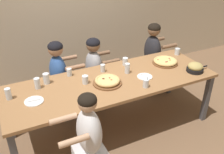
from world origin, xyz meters
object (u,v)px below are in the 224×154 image
pizza_board_second (107,81)px  diner_far_center (95,74)px  diner_far_right (152,60)px  diner_far_midleft (60,81)px  cocktail_glass_blue (146,84)px  drinking_glass_c (37,84)px  empty_plate_a (34,101)px  empty_plate_b (145,77)px  drinking_glass_d (69,73)px  drinking_glass_g (85,80)px  pizza_board_main (165,61)px  drinking_glass_b (8,94)px  drinking_glass_h (46,79)px  drinking_glass_a (125,62)px  drinking_glass_i (177,52)px  drinking_glass_e (127,69)px  skillet_bowl (195,68)px  drinking_glass_f (103,68)px  diner_near_midleft (90,146)px

pizza_board_second → diner_far_center: (0.12, 0.74, -0.30)m
diner_far_right → diner_far_midleft: diner_far_right is taller
cocktail_glass_blue → drinking_glass_c: size_ratio=0.96×
empty_plate_a → cocktail_glass_blue: bearing=-12.2°
empty_plate_b → drinking_glass_d: bearing=151.7°
drinking_glass_g → diner_far_midleft: diner_far_midleft is taller
pizza_board_main → pizza_board_second: (-1.01, -0.15, 0.00)m
pizza_board_main → drinking_glass_b: drinking_glass_b is taller
drinking_glass_h → diner_far_right: diner_far_right is taller
drinking_glass_b → drinking_glass_a: bearing=6.7°
empty_plate_a → empty_plate_b: bearing=-2.5°
drinking_glass_i → diner_far_midleft: size_ratio=0.09×
pizza_board_main → diner_far_center: 1.10m
drinking_glass_d → drinking_glass_i: 1.74m
drinking_glass_e → diner_far_right: diner_far_right is taller
skillet_bowl → drinking_glass_g: 1.51m
pizza_board_second → skillet_bowl: bearing=-10.7°
drinking_glass_f → drinking_glass_i: 1.29m
cocktail_glass_blue → drinking_glass_h: 1.24m
pizza_board_main → drinking_glass_a: size_ratio=3.33×
cocktail_glass_blue → drinking_glass_d: size_ratio=1.27×
drinking_glass_b → diner_far_center: size_ratio=0.12×
drinking_glass_h → pizza_board_main: bearing=-6.2°
empty_plate_b → diner_near_midleft: bearing=-150.2°
diner_far_center → drinking_glass_c: bearing=-63.2°
drinking_glass_d → diner_far_right: size_ratio=0.09×
drinking_glass_h → diner_far_midleft: size_ratio=0.12×
empty_plate_b → drinking_glass_f: drinking_glass_f is taller
drinking_glass_g → diner_near_midleft: diner_near_midleft is taller
diner_near_midleft → diner_far_right: bearing=-50.6°
skillet_bowl → empty_plate_b: skillet_bowl is taller
drinking_glass_a → drinking_glass_d: size_ratio=1.06×
drinking_glass_a → diner_far_center: bearing=131.4°
pizza_board_second → diner_near_midleft: bearing=-128.0°
drinking_glass_c → diner_far_midleft: bearing=51.5°
diner_far_right → diner_far_center: bearing=-90.0°
pizza_board_second → diner_far_midleft: diner_far_midleft is taller
drinking_glass_b → drinking_glass_g: bearing=-3.1°
pizza_board_second → diner_far_center: diner_far_center is taller
skillet_bowl → drinking_glass_d: skillet_bowl is taller
empty_plate_b → drinking_glass_b: drinking_glass_b is taller
drinking_glass_i → empty_plate_a: bearing=-171.6°
cocktail_glass_blue → diner_near_midleft: diner_near_midleft is taller
empty_plate_a → empty_plate_b: same height
empty_plate_b → cocktail_glass_blue: size_ratio=1.52×
drinking_glass_h → empty_plate_b: bearing=-18.7°
skillet_bowl → drinking_glass_g: (-1.47, 0.36, -0.01)m
empty_plate_a → drinking_glass_c: 0.30m
drinking_glass_c → diner_far_right: diner_far_right is taller
drinking_glass_c → drinking_glass_a: bearing=4.3°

